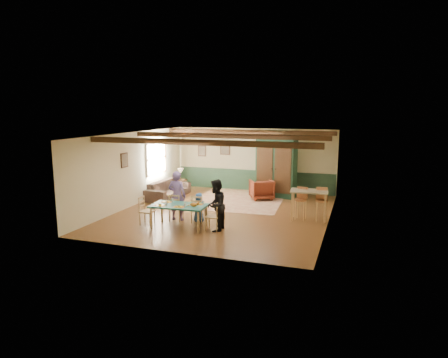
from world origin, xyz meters
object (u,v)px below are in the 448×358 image
(person_man, at_px, (177,196))
(bar_stool_left, at_px, (301,204))
(person_child, at_px, (199,207))
(table_lamp, at_px, (181,174))
(person_woman, at_px, (216,205))
(counter_table, at_px, (309,205))
(dining_chair_far_left, at_px, (176,207))
(sofa, at_px, (168,189))
(dining_chair_far_right, at_px, (198,209))
(dining_table, at_px, (179,216))
(dining_chair_end_left, at_px, (147,211))
(armoire, at_px, (276,167))
(bar_stool_right, at_px, (321,205))
(dining_chair_end_right, at_px, (213,216))
(end_table, at_px, (181,186))
(cat, at_px, (194,204))
(armchair, at_px, (262,189))

(person_man, distance_m, bar_stool_left, 3.98)
(person_child, xyz_separation_m, table_lamp, (-2.49, 3.97, 0.31))
(person_man, bearing_deg, person_woman, 154.13)
(table_lamp, bearing_deg, counter_table, -24.73)
(dining_chair_far_left, distance_m, sofa, 3.44)
(dining_chair_far_left, bearing_deg, dining_chair_far_right, -180.00)
(dining_chair_far_right, bearing_deg, bar_stool_left, -158.13)
(dining_table, relative_size, dining_chair_end_left, 1.89)
(dining_chair_end_left, relative_size, armoire, 0.36)
(dining_chair_far_right, distance_m, bar_stool_right, 3.90)
(dining_chair_far_left, xyz_separation_m, person_man, (-0.00, 0.07, 0.36))
(dining_chair_far_right, bearing_deg, sofa, -51.92)
(dining_chair_far_left, distance_m, dining_chair_end_right, 1.58)
(dining_chair_far_right, bearing_deg, dining_table, 60.95)
(dining_chair_far_left, bearing_deg, dining_chair_end_left, 43.83)
(dining_table, xyz_separation_m, dining_chair_far_right, (0.34, 0.68, 0.09))
(dining_chair_far_left, height_order, person_woman, person_woman)
(sofa, relative_size, end_table, 4.31)
(dining_table, bearing_deg, dining_chair_far_left, 121.94)
(person_man, height_order, bar_stool_right, person_man)
(dining_chair_end_right, bearing_deg, table_lamp, -148.32)
(dining_chair_far_right, relative_size, cat, 2.64)
(table_lamp, bearing_deg, end_table, 0.00)
(dining_chair_end_left, xyz_separation_m, cat, (1.57, -0.01, 0.34))
(counter_table, bearing_deg, sofa, 165.42)
(armoire, relative_size, counter_table, 2.09)
(person_child, bearing_deg, armchair, -109.68)
(armoire, distance_m, armchair, 1.15)
(dining_chair_end_right, height_order, table_lamp, table_lamp)
(counter_table, relative_size, bar_stool_left, 1.12)
(armchair, bearing_deg, dining_chair_far_right, 44.80)
(person_child, distance_m, bar_stool_left, 3.27)
(cat, distance_m, counter_table, 3.76)
(person_woman, relative_size, cat, 4.58)
(person_child, bearing_deg, armoire, -112.40)
(dining_chair_end_left, distance_m, person_man, 1.08)
(end_table, xyz_separation_m, bar_stool_right, (6.14, -2.65, 0.27))
(dining_chair_end_left, xyz_separation_m, armoire, (2.95, 5.19, 0.78))
(person_man, bearing_deg, counter_table, -163.99)
(armchair, bearing_deg, person_man, 34.87)
(person_child, height_order, counter_table, counter_table)
(person_child, distance_m, counter_table, 3.51)
(cat, relative_size, table_lamp, 0.68)
(dining_chair_far_left, relative_size, counter_table, 0.75)
(table_lamp, bearing_deg, dining_chair_end_left, -77.07)
(person_man, xyz_separation_m, armoire, (2.29, 4.42, 0.42))
(dining_table, height_order, counter_table, counter_table)
(cat, bearing_deg, dining_table, 169.70)
(dining_chair_end_right, bearing_deg, bar_stool_right, 121.95)
(dining_chair_end_right, relative_size, bar_stool_right, 0.82)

